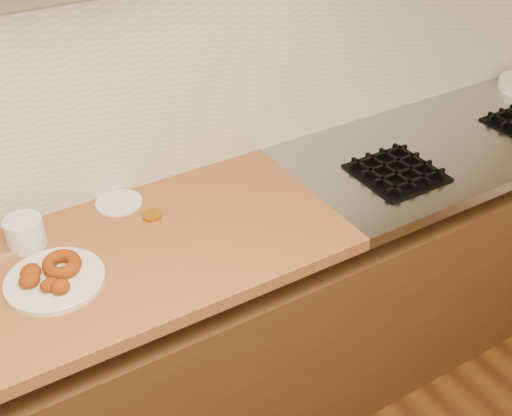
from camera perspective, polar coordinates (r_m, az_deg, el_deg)
The scene contains 11 objects.
wall_back at distance 1.88m, azimuth -13.36°, elevation 13.36°, with size 4.00×0.02×2.70m, color #B7A98D.
base_cabinet at distance 2.20m, azimuth -7.07°, elevation -13.29°, with size 3.60×0.60×0.77m, color #4E311A.
stovetop at distance 2.45m, azimuth 17.23°, elevation 5.66°, with size 1.30×0.62×0.04m, color #9EA0A5.
backsplash at distance 1.93m, azimuth -12.64°, elevation 9.13°, with size 3.60×0.02×0.60m, color beige.
burner_grates at distance 2.37m, azimuth 18.30°, elevation 5.33°, with size 0.91×0.26×0.03m.
donut_plate at distance 1.76m, azimuth -17.43°, elevation -6.13°, with size 0.26×0.26×0.01m, color silver.
ring_donut at distance 1.76m, azimuth -16.90°, elevation -4.81°, with size 0.10×0.10×0.04m, color #873000.
fried_dough_chunks at distance 1.73m, azimuth -18.67°, elevation -6.05°, with size 0.12×0.16×0.04m.
plastic_tub at distance 1.89m, azimuth -19.84°, elevation -2.07°, with size 0.11×0.11×0.09m, color white.
tub_lid at distance 2.01m, azimuth -12.09°, elevation 0.46°, with size 0.14×0.14×0.01m, color silver.
brass_jar_lid at distance 1.93m, azimuth -9.23°, elevation -0.63°, with size 0.06×0.06×0.01m, color #AD7016.
Camera 1 is at (-0.52, 0.32, 2.02)m, focal length 45.00 mm.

